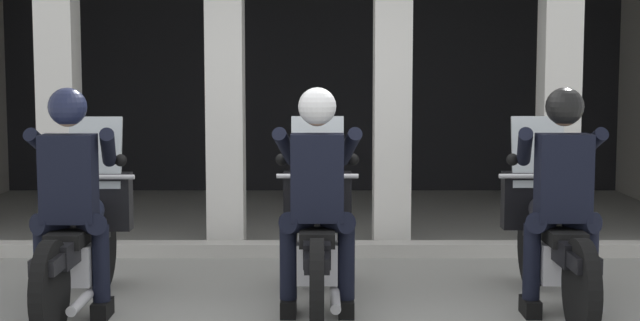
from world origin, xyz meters
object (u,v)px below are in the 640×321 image
(police_officer_right, at_px, (565,182))
(motorcycle_center, at_px, (320,237))
(motorcycle_left, at_px, (85,238))
(police_officer_left, at_px, (73,183))
(police_officer_center, at_px, (320,182))
(motorcycle_right, at_px, (553,237))

(police_officer_right, bearing_deg, motorcycle_center, 153.97)
(motorcycle_left, distance_m, police_officer_left, 0.52)
(motorcycle_left, height_order, police_officer_left, police_officer_left)
(motorcycle_center, height_order, police_officer_right, police_officer_right)
(motorcycle_center, xyz_separation_m, police_officer_right, (1.68, -0.28, 0.44))
(police_officer_left, height_order, police_officer_right, same)
(police_officer_center, relative_size, motorcycle_right, 0.78)
(motorcycle_left, xyz_separation_m, motorcycle_right, (3.37, 0.06, 0.00))
(motorcycle_left, height_order, motorcycle_right, same)
(motorcycle_center, xyz_separation_m, police_officer_center, (-0.00, -0.28, 0.44))
(motorcycle_left, xyz_separation_m, motorcycle_center, (1.68, 0.06, 0.00))
(motorcycle_left, xyz_separation_m, police_officer_left, (-0.00, -0.28, 0.44))
(police_officer_right, bearing_deg, police_officer_center, 163.54)
(police_officer_left, height_order, motorcycle_center, police_officer_left)
(police_officer_left, xyz_separation_m, motorcycle_right, (3.37, 0.34, -0.44))
(motorcycle_left, bearing_deg, motorcycle_right, -11.94)
(police_officer_center, bearing_deg, motorcycle_left, 166.32)
(police_officer_center, bearing_deg, police_officer_left, 175.93)
(police_officer_center, height_order, police_officer_right, same)
(motorcycle_right, bearing_deg, motorcycle_left, 164.49)
(motorcycle_center, distance_m, motorcycle_right, 1.68)
(police_officer_left, xyz_separation_m, police_officer_center, (1.68, 0.06, 0.00))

